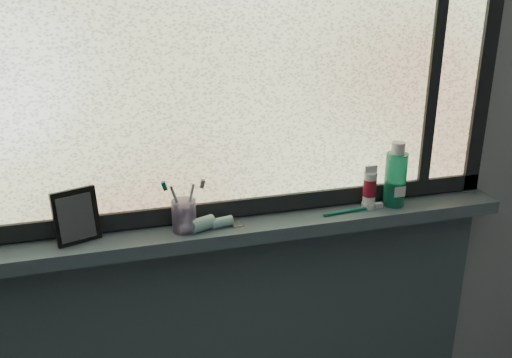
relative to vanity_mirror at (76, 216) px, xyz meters
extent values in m
cube|color=#9EA3A8|center=(0.45, 0.07, 0.16)|extent=(3.00, 0.01, 2.50)
cube|color=#485860|center=(0.45, -0.01, -0.09)|extent=(1.62, 0.14, 0.04)
cube|color=silver|center=(0.45, 0.05, 0.44)|extent=(1.50, 0.01, 1.00)
cube|color=black|center=(0.45, 0.04, -0.04)|extent=(1.60, 0.03, 0.05)
cube|color=black|center=(1.22, 0.04, 0.44)|extent=(0.05, 0.03, 1.10)
cube|color=black|center=(1.05, 0.04, 0.44)|extent=(0.03, 0.03, 1.00)
cube|color=black|center=(0.00, 0.00, 0.00)|extent=(0.13, 0.09, 0.15)
cylinder|color=#B4A0D4|center=(0.28, -0.01, -0.03)|extent=(0.08, 0.08, 0.09)
cylinder|color=#1E9E73|center=(0.93, -0.01, 0.03)|extent=(0.08, 0.08, 0.16)
cylinder|color=silver|center=(0.84, -0.01, 0.00)|extent=(0.04, 0.04, 0.10)
camera|label=1|loc=(0.08, -1.44, 0.62)|focal=40.00mm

